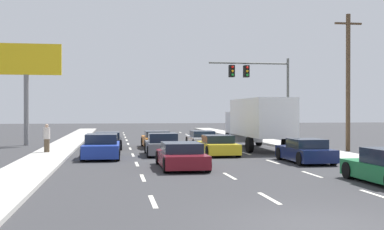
{
  "coord_description": "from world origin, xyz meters",
  "views": [
    {
      "loc": [
        -4.48,
        -10.34,
        2.54
      ],
      "look_at": [
        0.03,
        18.19,
        2.33
      ],
      "focal_mm": 46.22,
      "sensor_mm": 36.0,
      "label": 1
    }
  ],
  "objects_px": {
    "car_blue": "(102,147)",
    "car_gray": "(162,145)",
    "car_maroon": "(181,156)",
    "pedestrian_near_corner": "(47,138)",
    "roadside_billboard": "(26,70)",
    "traffic_signal_mast": "(256,79)",
    "car_orange": "(157,140)",
    "car_white": "(202,139)",
    "car_navy": "(305,152)",
    "car_yellow": "(218,146)",
    "car_black": "(107,141)",
    "utility_pole_mid": "(348,81)",
    "box_truck": "(257,120)"
  },
  "relations": [
    {
      "from": "car_blue",
      "to": "car_gray",
      "type": "distance_m",
      "value": 3.64
    },
    {
      "from": "car_maroon",
      "to": "pedestrian_near_corner",
      "type": "distance_m",
      "value": 10.69
    },
    {
      "from": "car_gray",
      "to": "roadside_billboard",
      "type": "distance_m",
      "value": 14.41
    },
    {
      "from": "traffic_signal_mast",
      "to": "pedestrian_near_corner",
      "type": "distance_m",
      "value": 17.77
    },
    {
      "from": "car_orange",
      "to": "traffic_signal_mast",
      "type": "relative_size",
      "value": 0.67
    },
    {
      "from": "car_white",
      "to": "car_navy",
      "type": "xyz_separation_m",
      "value": [
        3.16,
        -11.65,
        0.01
      ]
    },
    {
      "from": "car_blue",
      "to": "car_orange",
      "type": "xyz_separation_m",
      "value": [
        3.6,
        7.28,
        -0.06
      ]
    },
    {
      "from": "car_blue",
      "to": "traffic_signal_mast",
      "type": "height_order",
      "value": "traffic_signal_mast"
    },
    {
      "from": "car_navy",
      "to": "car_gray",
      "type": "bearing_deg",
      "value": 142.73
    },
    {
      "from": "car_gray",
      "to": "car_yellow",
      "type": "bearing_deg",
      "value": -6.04
    },
    {
      "from": "car_yellow",
      "to": "traffic_signal_mast",
      "type": "height_order",
      "value": "traffic_signal_mast"
    },
    {
      "from": "car_orange",
      "to": "car_maroon",
      "type": "bearing_deg",
      "value": -89.78
    },
    {
      "from": "roadside_billboard",
      "to": "car_black",
      "type": "bearing_deg",
      "value": -33.89
    },
    {
      "from": "car_black",
      "to": "roadside_billboard",
      "type": "bearing_deg",
      "value": 146.11
    },
    {
      "from": "car_yellow",
      "to": "car_navy",
      "type": "relative_size",
      "value": 1.0
    },
    {
      "from": "car_gray",
      "to": "car_blue",
      "type": "bearing_deg",
      "value": -160.17
    },
    {
      "from": "traffic_signal_mast",
      "to": "car_blue",
      "type": "bearing_deg",
      "value": -137.01
    },
    {
      "from": "roadside_billboard",
      "to": "car_maroon",
      "type": "bearing_deg",
      "value": -59.99
    },
    {
      "from": "car_gray",
      "to": "car_maroon",
      "type": "distance_m",
      "value": 6.52
    },
    {
      "from": "car_yellow",
      "to": "pedestrian_near_corner",
      "type": "relative_size",
      "value": 2.48
    },
    {
      "from": "car_yellow",
      "to": "pedestrian_near_corner",
      "type": "distance_m",
      "value": 10.08
    },
    {
      "from": "car_blue",
      "to": "utility_pole_mid",
      "type": "xyz_separation_m",
      "value": [
        15.44,
        2.38,
        3.92
      ]
    },
    {
      "from": "car_navy",
      "to": "car_black",
      "type": "bearing_deg",
      "value": 132.2
    },
    {
      "from": "car_blue",
      "to": "car_navy",
      "type": "bearing_deg",
      "value": -20.83
    },
    {
      "from": "box_truck",
      "to": "traffic_signal_mast",
      "type": "xyz_separation_m",
      "value": [
        1.82,
        6.57,
        3.13
      ]
    },
    {
      "from": "car_white",
      "to": "roadside_billboard",
      "type": "xyz_separation_m",
      "value": [
        -12.73,
        3.28,
        5.06
      ]
    },
    {
      "from": "box_truck",
      "to": "traffic_signal_mast",
      "type": "distance_m",
      "value": 7.5
    },
    {
      "from": "car_gray",
      "to": "car_navy",
      "type": "distance_m",
      "value": 8.37
    },
    {
      "from": "car_blue",
      "to": "car_gray",
      "type": "xyz_separation_m",
      "value": [
        3.42,
        1.23,
        -0.02
      ]
    },
    {
      "from": "utility_pole_mid",
      "to": "car_maroon",
      "type": "bearing_deg",
      "value": -146.99
    },
    {
      "from": "box_truck",
      "to": "car_yellow",
      "type": "bearing_deg",
      "value": -133.64
    },
    {
      "from": "car_white",
      "to": "car_navy",
      "type": "distance_m",
      "value": 12.07
    },
    {
      "from": "car_white",
      "to": "traffic_signal_mast",
      "type": "distance_m",
      "value": 7.54
    },
    {
      "from": "car_maroon",
      "to": "traffic_signal_mast",
      "type": "height_order",
      "value": "traffic_signal_mast"
    },
    {
      "from": "car_gray",
      "to": "utility_pole_mid",
      "type": "bearing_deg",
      "value": 5.43
    },
    {
      "from": "traffic_signal_mast",
      "to": "car_maroon",
      "type": "bearing_deg",
      "value": -116.76
    },
    {
      "from": "car_gray",
      "to": "car_white",
      "type": "height_order",
      "value": "car_gray"
    },
    {
      "from": "car_maroon",
      "to": "car_yellow",
      "type": "distance_m",
      "value": 6.86
    },
    {
      "from": "car_navy",
      "to": "car_blue",
      "type": "bearing_deg",
      "value": 159.17
    },
    {
      "from": "utility_pole_mid",
      "to": "car_gray",
      "type": "bearing_deg",
      "value": -174.57
    },
    {
      "from": "car_black",
      "to": "car_gray",
      "type": "bearing_deg",
      "value": -61.11
    },
    {
      "from": "car_orange",
      "to": "car_gray",
      "type": "bearing_deg",
      "value": -91.74
    },
    {
      "from": "car_black",
      "to": "pedestrian_near_corner",
      "type": "distance_m",
      "value": 5.45
    },
    {
      "from": "roadside_billboard",
      "to": "pedestrian_near_corner",
      "type": "relative_size",
      "value": 4.6
    },
    {
      "from": "car_blue",
      "to": "pedestrian_near_corner",
      "type": "bearing_deg",
      "value": 138.66
    },
    {
      "from": "car_black",
      "to": "car_white",
      "type": "xyz_separation_m",
      "value": [
        6.71,
        0.76,
        0.01
      ]
    },
    {
      "from": "roadside_billboard",
      "to": "utility_pole_mid",
      "type": "bearing_deg",
      "value": -22.31
    },
    {
      "from": "car_orange",
      "to": "car_maroon",
      "type": "distance_m",
      "value": 12.56
    },
    {
      "from": "car_blue",
      "to": "utility_pole_mid",
      "type": "distance_m",
      "value": 16.11
    },
    {
      "from": "box_truck",
      "to": "car_orange",
      "type": "bearing_deg",
      "value": 157.14
    }
  ]
}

